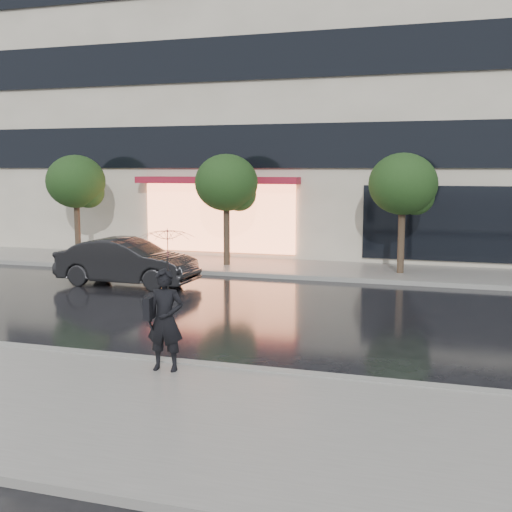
% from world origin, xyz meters
% --- Properties ---
extents(ground, '(120.00, 120.00, 0.00)m').
position_xyz_m(ground, '(0.00, 0.00, 0.00)').
color(ground, black).
rests_on(ground, ground).
extents(sidewalk_near, '(60.00, 4.50, 0.12)m').
position_xyz_m(sidewalk_near, '(0.00, -3.25, 0.06)').
color(sidewalk_near, slate).
rests_on(sidewalk_near, ground).
extents(sidewalk_far, '(60.00, 3.50, 0.12)m').
position_xyz_m(sidewalk_far, '(0.00, 10.25, 0.06)').
color(sidewalk_far, slate).
rests_on(sidewalk_far, ground).
extents(curb_near, '(60.00, 0.25, 0.14)m').
position_xyz_m(curb_near, '(0.00, -1.00, 0.07)').
color(curb_near, gray).
rests_on(curb_near, ground).
extents(curb_far, '(60.00, 0.25, 0.14)m').
position_xyz_m(curb_far, '(0.00, 8.50, 0.07)').
color(curb_far, gray).
rests_on(curb_far, ground).
extents(office_building, '(30.00, 12.76, 18.00)m').
position_xyz_m(office_building, '(-0.00, 17.97, 9.00)').
color(office_building, beige).
rests_on(office_building, ground).
extents(tree_far_west, '(2.20, 2.20, 3.99)m').
position_xyz_m(tree_far_west, '(-8.94, 10.03, 2.92)').
color(tree_far_west, '#33261C').
rests_on(tree_far_west, ground).
extents(tree_mid_west, '(2.20, 2.20, 3.99)m').
position_xyz_m(tree_mid_west, '(-2.94, 10.03, 2.92)').
color(tree_mid_west, '#33261C').
rests_on(tree_mid_west, ground).
extents(tree_mid_east, '(2.20, 2.20, 3.99)m').
position_xyz_m(tree_mid_east, '(3.06, 10.03, 2.92)').
color(tree_mid_east, '#33261C').
rests_on(tree_mid_east, ground).
extents(parked_car, '(4.29, 1.57, 1.41)m').
position_xyz_m(parked_car, '(-4.75, 6.00, 0.70)').
color(parked_car, black).
rests_on(parked_car, ground).
extents(pedestrian_with_umbrella, '(1.03, 1.05, 2.42)m').
position_xyz_m(pedestrian_with_umbrella, '(0.10, -1.50, 1.69)').
color(pedestrian_with_umbrella, black).
rests_on(pedestrian_with_umbrella, sidewalk_near).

